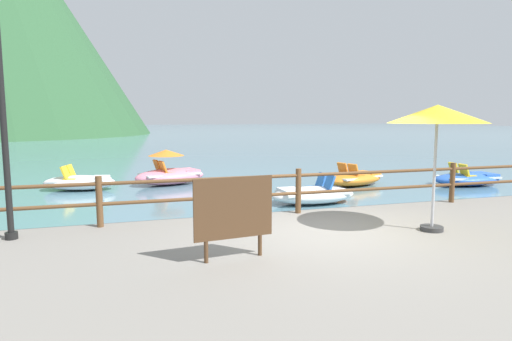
{
  "coord_description": "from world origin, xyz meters",
  "views": [
    {
      "loc": [
        -3.53,
        -6.8,
        2.42
      ],
      "look_at": [
        0.13,
        5.0,
        0.9
      ],
      "focal_mm": 30.36,
      "sensor_mm": 36.0,
      "label": 1
    }
  ],
  "objects_px": {
    "beach_umbrella": "(437,116)",
    "lamp_post": "(1,89)",
    "pedal_boat_2": "(355,178)",
    "pedal_boat_4": "(468,179)",
    "pedal_boat_0": "(313,194)",
    "pedal_boat_1": "(80,182)",
    "pedal_boat_3": "(170,173)",
    "sign_board": "(234,209)"
  },
  "relations": [
    {
      "from": "beach_umbrella",
      "to": "lamp_post",
      "type": "bearing_deg",
      "value": 167.09
    },
    {
      "from": "pedal_boat_2",
      "to": "pedal_boat_4",
      "type": "relative_size",
      "value": 1.05
    },
    {
      "from": "pedal_boat_0",
      "to": "pedal_boat_1",
      "type": "xyz_separation_m",
      "value": [
        -6.51,
        4.39,
        0.01
      ]
    },
    {
      "from": "pedal_boat_3",
      "to": "lamp_post",
      "type": "bearing_deg",
      "value": -113.68
    },
    {
      "from": "pedal_boat_0",
      "to": "pedal_boat_4",
      "type": "distance_m",
      "value": 6.81
    },
    {
      "from": "sign_board",
      "to": "beach_umbrella",
      "type": "bearing_deg",
      "value": 7.12
    },
    {
      "from": "pedal_boat_1",
      "to": "lamp_post",
      "type": "bearing_deg",
      "value": -93.24
    },
    {
      "from": "pedal_boat_1",
      "to": "pedal_boat_3",
      "type": "distance_m",
      "value": 3.04
    },
    {
      "from": "pedal_boat_3",
      "to": "pedal_boat_0",
      "type": "bearing_deg",
      "value": -53.49
    },
    {
      "from": "sign_board",
      "to": "pedal_boat_0",
      "type": "relative_size",
      "value": 0.48
    },
    {
      "from": "sign_board",
      "to": "pedal_boat_2",
      "type": "relative_size",
      "value": 0.43
    },
    {
      "from": "lamp_post",
      "to": "sign_board",
      "type": "distance_m",
      "value": 4.28
    },
    {
      "from": "pedal_boat_1",
      "to": "sign_board",
      "type": "bearing_deg",
      "value": -73.37
    },
    {
      "from": "pedal_boat_0",
      "to": "lamp_post",
      "type": "bearing_deg",
      "value": -155.7
    },
    {
      "from": "lamp_post",
      "to": "sign_board",
      "type": "relative_size",
      "value": 3.45
    },
    {
      "from": "sign_board",
      "to": "pedal_boat_0",
      "type": "bearing_deg",
      "value": 55.19
    },
    {
      "from": "lamp_post",
      "to": "pedal_boat_2",
      "type": "height_order",
      "value": "lamp_post"
    },
    {
      "from": "beach_umbrella",
      "to": "pedal_boat_3",
      "type": "xyz_separation_m",
      "value": [
        -3.64,
        9.47,
        -2.02
      ]
    },
    {
      "from": "lamp_post",
      "to": "pedal_boat_4",
      "type": "bearing_deg",
      "value": 18.2
    },
    {
      "from": "pedal_boat_2",
      "to": "pedal_boat_4",
      "type": "xyz_separation_m",
      "value": [
        3.87,
        -1.18,
        -0.01
      ]
    },
    {
      "from": "pedal_boat_4",
      "to": "pedal_boat_2",
      "type": "bearing_deg",
      "value": 162.96
    },
    {
      "from": "pedal_boat_0",
      "to": "pedal_boat_4",
      "type": "bearing_deg",
      "value": 11.39
    },
    {
      "from": "lamp_post",
      "to": "pedal_boat_0",
      "type": "height_order",
      "value": "lamp_post"
    },
    {
      "from": "pedal_boat_1",
      "to": "pedal_boat_0",
      "type": "bearing_deg",
      "value": -34.0
    },
    {
      "from": "pedal_boat_3",
      "to": "pedal_boat_2",
      "type": "bearing_deg",
      "value": -19.14
    },
    {
      "from": "sign_board",
      "to": "pedal_boat_4",
      "type": "xyz_separation_m",
      "value": [
        10.31,
        6.57,
        -0.89
      ]
    },
    {
      "from": "beach_umbrella",
      "to": "pedal_boat_2",
      "type": "bearing_deg",
      "value": 69.92
    },
    {
      "from": "lamp_post",
      "to": "beach_umbrella",
      "type": "relative_size",
      "value": 1.83
    },
    {
      "from": "beach_umbrella",
      "to": "pedal_boat_3",
      "type": "distance_m",
      "value": 10.35
    },
    {
      "from": "beach_umbrella",
      "to": "pedal_boat_0",
      "type": "bearing_deg",
      "value": 91.81
    },
    {
      "from": "pedal_boat_1",
      "to": "pedal_boat_3",
      "type": "height_order",
      "value": "pedal_boat_3"
    },
    {
      "from": "beach_umbrella",
      "to": "pedal_boat_1",
      "type": "xyz_separation_m",
      "value": [
        -6.66,
        9.15,
        -2.18
      ]
    },
    {
      "from": "pedal_boat_3",
      "to": "pedal_boat_4",
      "type": "xyz_separation_m",
      "value": [
        10.17,
        -3.37,
        -0.18
      ]
    },
    {
      "from": "pedal_boat_1",
      "to": "pedal_boat_3",
      "type": "xyz_separation_m",
      "value": [
        3.02,
        0.33,
        0.16
      ]
    },
    {
      "from": "beach_umbrella",
      "to": "pedal_boat_0",
      "type": "xyz_separation_m",
      "value": [
        -0.15,
        4.76,
        -2.19
      ]
    },
    {
      "from": "beach_umbrella",
      "to": "pedal_boat_4",
      "type": "height_order",
      "value": "beach_umbrella"
    },
    {
      "from": "lamp_post",
      "to": "pedal_boat_4",
      "type": "xyz_separation_m",
      "value": [
        13.61,
        4.48,
        -2.63
      ]
    },
    {
      "from": "pedal_boat_4",
      "to": "pedal_boat_1",
      "type": "bearing_deg",
      "value": 167.0
    },
    {
      "from": "lamp_post",
      "to": "pedal_boat_1",
      "type": "xyz_separation_m",
      "value": [
        0.43,
        7.52,
        -2.61
      ]
    },
    {
      "from": "lamp_post",
      "to": "beach_umbrella",
      "type": "distance_m",
      "value": 7.28
    },
    {
      "from": "pedal_boat_2",
      "to": "pedal_boat_4",
      "type": "height_order",
      "value": "pedal_boat_2"
    },
    {
      "from": "sign_board",
      "to": "beach_umbrella",
      "type": "distance_m",
      "value": 4.04
    }
  ]
}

